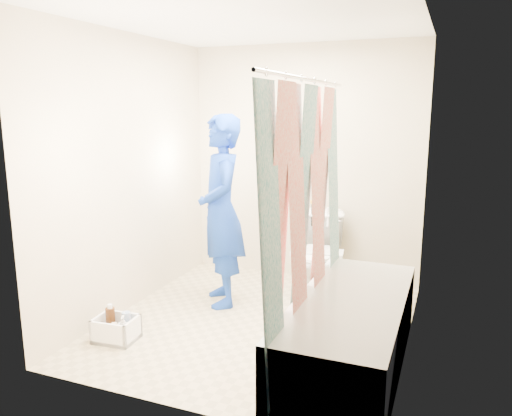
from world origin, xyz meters
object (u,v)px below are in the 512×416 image
at_px(toilet, 318,256).
at_px(bathtub, 350,330).
at_px(plumber, 221,211).
at_px(cleaning_caddy, 117,330).

bearing_deg(toilet, bathtub, -74.69).
xyz_separation_m(toilet, plumber, (-0.77, -0.50, 0.47)).
bearing_deg(toilet, cleaning_caddy, -136.76).
relative_size(toilet, cleaning_caddy, 2.35).
xyz_separation_m(bathtub, cleaning_caddy, (-1.74, -0.27, -0.18)).
xyz_separation_m(bathtub, toilet, (-0.55, 1.24, 0.12)).
distance_m(toilet, cleaning_caddy, 1.95).
relative_size(bathtub, toilet, 2.25).
bearing_deg(plumber, bathtub, 26.12).
height_order(plumber, cleaning_caddy, plumber).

